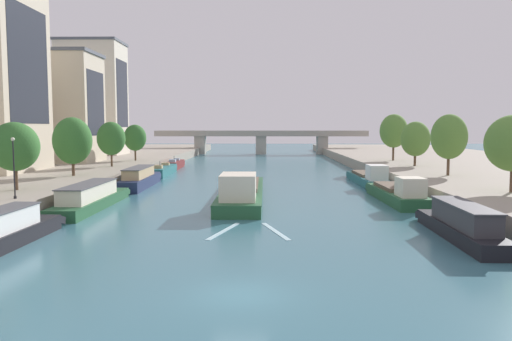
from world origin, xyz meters
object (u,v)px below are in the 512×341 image
moored_boat_right_near (397,193)px  tree_left_far (15,147)px  moored_boat_left_far (175,164)px  moored_boat_left_upstream (140,179)px  bridge_far (261,139)px  moored_boat_right_upstream (369,178)px  tree_left_by_lamp (111,139)px  moored_boat_right_second (461,224)px  tree_right_second (449,137)px  lamppost_left_bank (14,165)px  moored_boat_left_gap_after (91,198)px  tree_right_third (415,139)px  tree_right_past_mid (394,131)px  tree_left_second (135,138)px  moored_boat_left_near (0,233)px  barge_midriver (242,191)px  tree_left_nearest (72,141)px  moored_boat_left_midway (163,170)px

moored_boat_right_near → tree_left_far: tree_left_far is taller
tree_left_far → moored_boat_left_far: bearing=82.1°
moored_boat_left_upstream → bridge_far: bearing=79.4°
moored_boat_right_upstream → tree_left_far: 40.94m
tree_left_by_lamp → moored_boat_right_second: bearing=-47.8°
moored_boat_right_upstream → tree_right_second: size_ratio=2.22×
bridge_far → lamppost_left_bank: bearing=-100.7°
moored_boat_left_gap_after → tree_right_third: 46.56m
moored_boat_right_near → tree_left_by_lamp: 41.07m
moored_boat_right_second → moored_boat_right_upstream: 31.61m
moored_boat_left_upstream → moored_boat_right_upstream: moored_boat_right_upstream is taller
tree_right_third → tree_right_past_mid: tree_right_past_mid is taller
moored_boat_left_upstream → tree_left_second: (-6.37, 22.50, 4.45)m
tree_left_far → tree_right_past_mid: bearing=42.8°
tree_left_second → moored_boat_left_gap_after: bearing=-81.3°
moored_boat_right_second → moored_boat_right_near: bearing=89.6°
moored_boat_left_near → tree_right_third: (37.30, 42.85, 4.59)m
moored_boat_right_upstream → tree_left_by_lamp: bearing=169.7°
tree_right_third → lamppost_left_bank: tree_right_third is taller
bridge_far → tree_left_by_lamp: bearing=-107.6°
moored_boat_left_gap_after → tree_left_second: tree_left_second is taller
moored_boat_left_far → tree_right_second: size_ratio=1.45×
barge_midriver → tree_left_nearest: tree_left_nearest is taller
moored_boat_left_upstream → bridge_far: (14.07, 74.93, 2.92)m
moored_boat_left_midway → moored_boat_left_far: bearing=91.3°
moored_boat_left_midway → tree_left_by_lamp: bearing=-138.0°
moored_boat_left_near → tree_left_by_lamp: size_ratio=2.08×
moored_boat_left_near → tree_right_past_mid: (37.16, 54.56, 5.63)m
moored_boat_right_upstream → tree_left_by_lamp: (-34.89, 6.35, 4.83)m
tree_left_second → tree_right_third: 44.27m
moored_boat_left_gap_after → lamppost_left_bank: lamppost_left_bank is taller
moored_boat_left_near → tree_left_by_lamp: (-5.82, 41.10, 4.68)m
moored_boat_right_second → tree_left_nearest: (-34.67, 24.37, 4.72)m
moored_boat_left_midway → tree_left_nearest: tree_left_nearest is taller
moored_boat_right_second → tree_left_by_lamp: size_ratio=2.04×
tree_left_far → tree_right_second: tree_right_second is taller
moored_boat_right_second → moored_boat_right_near: 16.24m
moored_boat_left_near → bridge_far: size_ratio=0.23×
barge_midriver → lamppost_left_bank: lamppost_left_bank is taller
moored_boat_left_gap_after → moored_boat_right_upstream: 34.92m
tree_left_nearest → tree_left_second: 26.00m
moored_boat_left_far → tree_left_nearest: size_ratio=1.53×
moored_boat_left_far → moored_boat_right_second: moored_boat_right_second is taller
barge_midriver → moored_boat_right_upstream: 21.50m
moored_boat_right_near → moored_boat_right_upstream: size_ratio=0.92×
moored_boat_left_midway → tree_right_third: 37.55m
moored_boat_left_upstream → tree_left_far: 18.49m
barge_midriver → moored_boat_right_second: barge_midriver is taller
barge_midriver → tree_right_past_mid: bearing=55.8°
moored_boat_left_near → tree_left_second: bearing=96.0°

